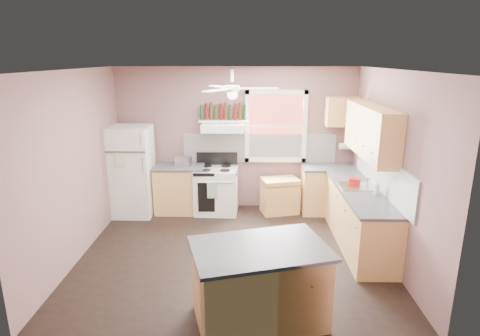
{
  "coord_description": "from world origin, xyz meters",
  "views": [
    {
      "loc": [
        0.18,
        -5.51,
        2.86
      ],
      "look_at": [
        0.1,
        0.3,
        1.25
      ],
      "focal_mm": 30.0,
      "sensor_mm": 36.0,
      "label": 1
    }
  ],
  "objects_px": {
    "toaster": "(183,161)",
    "cart": "(280,196)",
    "refrigerator": "(133,171)",
    "island": "(259,286)",
    "stove": "(216,190)"
  },
  "relations": [
    {
      "from": "stove",
      "to": "island",
      "type": "height_order",
      "value": "same"
    },
    {
      "from": "toaster",
      "to": "cart",
      "type": "height_order",
      "value": "toaster"
    },
    {
      "from": "refrigerator",
      "to": "stove",
      "type": "relative_size",
      "value": 1.94
    },
    {
      "from": "toaster",
      "to": "stove",
      "type": "xyz_separation_m",
      "value": [
        0.61,
        -0.02,
        -0.56
      ]
    },
    {
      "from": "toaster",
      "to": "refrigerator",
      "type": "bearing_deg",
      "value": -154.27
    },
    {
      "from": "toaster",
      "to": "cart",
      "type": "relative_size",
      "value": 0.42
    },
    {
      "from": "toaster",
      "to": "island",
      "type": "distance_m",
      "value": 3.58
    },
    {
      "from": "toaster",
      "to": "island",
      "type": "relative_size",
      "value": 0.21
    },
    {
      "from": "refrigerator",
      "to": "island",
      "type": "relative_size",
      "value": 1.22
    },
    {
      "from": "stove",
      "to": "cart",
      "type": "relative_size",
      "value": 1.29
    },
    {
      "from": "stove",
      "to": "cart",
      "type": "height_order",
      "value": "stove"
    },
    {
      "from": "toaster",
      "to": "cart",
      "type": "bearing_deg",
      "value": 17.01
    },
    {
      "from": "stove",
      "to": "island",
      "type": "xyz_separation_m",
      "value": [
        0.71,
        -3.26,
        0.0
      ]
    },
    {
      "from": "refrigerator",
      "to": "island",
      "type": "distance_m",
      "value": 3.89
    },
    {
      "from": "refrigerator",
      "to": "island",
      "type": "height_order",
      "value": "refrigerator"
    }
  ]
}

